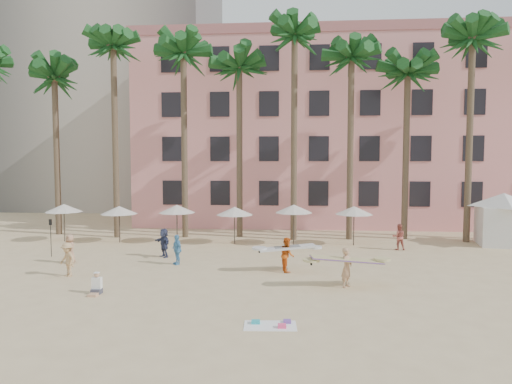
{
  "coord_description": "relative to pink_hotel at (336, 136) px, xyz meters",
  "views": [
    {
      "loc": [
        2.85,
        -17.98,
        5.68
      ],
      "look_at": [
        0.97,
        6.0,
        4.0
      ],
      "focal_mm": 32.0,
      "sensor_mm": 36.0,
      "label": 1
    }
  ],
  "objects": [
    {
      "name": "paddle",
      "position": [
        -18.28,
        -18.45,
        -6.59
      ],
      "size": [
        0.18,
        0.04,
        2.23
      ],
      "color": "black",
      "rests_on": "ground"
    },
    {
      "name": "beach_towel",
      "position": [
        -4.81,
        -28.68,
        -7.97
      ],
      "size": [
        1.85,
        1.1,
        0.14
      ],
      "color": "white",
      "rests_on": "ground"
    },
    {
      "name": "palm_row",
      "position": [
        -6.49,
        -11.0,
        4.97
      ],
      "size": [
        44.4,
        5.4,
        16.3
      ],
      "color": "brown",
      "rests_on": "ground"
    },
    {
      "name": "pink_hotel",
      "position": [
        0.0,
        0.0,
        0.0
      ],
      "size": [
        35.0,
        14.0,
        16.0
      ],
      "primitive_type": "cube",
      "color": "pink",
      "rests_on": "ground"
    },
    {
      "name": "umbrella_row",
      "position": [
        -10.0,
        -13.5,
        -5.67
      ],
      "size": [
        22.5,
        2.7,
        2.73
      ],
      "color": "#332B23",
      "rests_on": "ground"
    },
    {
      "name": "ground",
      "position": [
        -7.0,
        -26.0,
        -8.0
      ],
      "size": [
        120.0,
        120.0,
        0.0
      ],
      "primitive_type": "plane",
      "color": "#D1B789",
      "rests_on": "ground"
    },
    {
      "name": "beachgoers",
      "position": [
        -10.34,
        -19.11,
        -7.17
      ],
      "size": [
        19.85,
        8.91,
        1.7
      ],
      "color": "#569AC9",
      "rests_on": "ground"
    },
    {
      "name": "grey_tower",
      "position": [
        -25.0,
        12.0,
        17.0
      ],
      "size": [
        22.0,
        18.0,
        50.0
      ],
      "primitive_type": "cube",
      "color": "#A89E8E",
      "rests_on": "ground"
    },
    {
      "name": "cabana",
      "position": [
        9.95,
        -12.55,
        -5.93
      ],
      "size": [
        5.25,
        5.25,
        3.5
      ],
      "color": "silver",
      "rests_on": "ground"
    },
    {
      "name": "carrier_yellow",
      "position": [
        -1.67,
        -23.63,
        -6.99
      ],
      "size": [
        3.29,
        1.21,
        1.78
      ],
      "color": "tan",
      "rests_on": "ground"
    },
    {
      "name": "carrier_white",
      "position": [
        -4.36,
        -20.97,
        -7.06
      ],
      "size": [
        2.94,
        1.24,
        1.75
      ],
      "color": "#DD5C17",
      "rests_on": "ground"
    },
    {
      "name": "seated_man",
      "position": [
        -12.42,
        -25.53,
        -7.68
      ],
      "size": [
        0.41,
        0.71,
        0.92
      ],
      "color": "#3F3F4C",
      "rests_on": "ground"
    }
  ]
}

